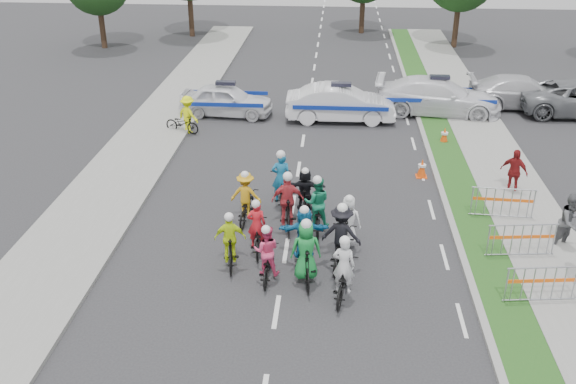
# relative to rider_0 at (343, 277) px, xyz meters

# --- Properties ---
(ground) EXTENTS (90.00, 90.00, 0.00)m
(ground) POSITION_rel_rider_0_xyz_m (-1.66, -0.81, -0.61)
(ground) COLOR #28282B
(ground) RESTS_ON ground
(curb_right) EXTENTS (0.20, 60.00, 0.12)m
(curb_right) POSITION_rel_rider_0_xyz_m (3.44, 4.19, -0.55)
(curb_right) COLOR gray
(curb_right) RESTS_ON ground
(grass_strip) EXTENTS (1.20, 60.00, 0.11)m
(grass_strip) POSITION_rel_rider_0_xyz_m (4.14, 4.19, -0.56)
(grass_strip) COLOR #1B4F19
(grass_strip) RESTS_ON ground
(sidewalk_right) EXTENTS (2.40, 60.00, 0.13)m
(sidewalk_right) POSITION_rel_rider_0_xyz_m (5.94, 4.19, -0.55)
(sidewalk_right) COLOR gray
(sidewalk_right) RESTS_ON ground
(sidewalk_left) EXTENTS (3.00, 60.00, 0.13)m
(sidewalk_left) POSITION_rel_rider_0_xyz_m (-8.16, 4.19, -0.55)
(sidewalk_left) COLOR gray
(sidewalk_left) RESTS_ON ground
(rider_0) EXTENTS (0.92, 1.89, 1.85)m
(rider_0) POSITION_rel_rider_0_xyz_m (0.00, 0.00, 0.00)
(rider_0) COLOR black
(rider_0) RESTS_ON ground
(rider_1) EXTENTS (0.89, 1.92, 1.96)m
(rider_1) POSITION_rel_rider_0_xyz_m (-0.99, 0.61, 0.15)
(rider_1) COLOR black
(rider_1) RESTS_ON ground
(rider_2) EXTENTS (0.70, 1.65, 1.68)m
(rider_2) POSITION_rel_rider_0_xyz_m (-2.06, 0.70, 0.02)
(rider_2) COLOR black
(rider_2) RESTS_ON ground
(rider_3) EXTENTS (0.91, 1.69, 1.73)m
(rider_3) POSITION_rel_rider_0_xyz_m (-3.12, 1.25, 0.06)
(rider_3) COLOR black
(rider_3) RESTS_ON ground
(rider_4) EXTENTS (1.21, 2.05, 1.99)m
(rider_4) POSITION_rel_rider_0_xyz_m (-0.07, 1.52, 0.15)
(rider_4) COLOR black
(rider_4) RESTS_ON ground
(rider_5) EXTENTS (1.47, 1.75, 1.80)m
(rider_5) POSITION_rel_rider_0_xyz_m (-1.10, 1.69, 0.15)
(rider_5) COLOR black
(rider_5) RESTS_ON ground
(rider_6) EXTENTS (0.77, 1.73, 1.71)m
(rider_6) POSITION_rel_rider_0_xyz_m (-2.49, 2.12, -0.04)
(rider_6) COLOR black
(rider_6) RESTS_ON ground
(rider_7) EXTENTS (0.81, 1.74, 1.77)m
(rider_7) POSITION_rel_rider_0_xyz_m (0.14, 2.51, 0.08)
(rider_7) COLOR black
(rider_7) RESTS_ON ground
(rider_8) EXTENTS (0.83, 1.90, 1.90)m
(rider_8) POSITION_rel_rider_0_xyz_m (-0.81, 3.48, 0.09)
(rider_8) COLOR black
(rider_8) RESTS_ON ground
(rider_9) EXTENTS (1.04, 1.93, 1.98)m
(rider_9) POSITION_rel_rider_0_xyz_m (-1.70, 3.51, 0.15)
(rider_9) COLOR black
(rider_9) RESTS_ON ground
(rider_10) EXTENTS (1.03, 1.78, 1.76)m
(rider_10) POSITION_rel_rider_0_xyz_m (-3.06, 3.96, 0.08)
(rider_10) COLOR black
(rider_10) RESTS_ON ground
(rider_11) EXTENTS (1.33, 1.58, 1.65)m
(rider_11) POSITION_rel_rider_0_xyz_m (-1.23, 4.62, 0.09)
(rider_11) COLOR black
(rider_11) RESTS_ON ground
(rider_12) EXTENTS (0.93, 2.05, 2.02)m
(rider_12) POSITION_rel_rider_0_xyz_m (-2.05, 5.14, 0.05)
(rider_12) COLOR black
(rider_12) RESTS_ON ground
(police_car_0) EXTENTS (4.41, 2.09, 1.46)m
(police_car_0) POSITION_rel_rider_0_xyz_m (-5.39, 14.25, 0.11)
(police_car_0) COLOR white
(police_car_0) RESTS_ON ground
(police_car_1) EXTENTS (4.95, 1.85, 1.61)m
(police_car_1) POSITION_rel_rider_0_xyz_m (-0.12, 13.88, 0.19)
(police_car_1) COLOR white
(police_car_1) RESTS_ON ground
(police_car_2) EXTENTS (6.02, 3.02, 1.68)m
(police_car_2) POSITION_rel_rider_0_xyz_m (4.39, 15.19, 0.23)
(police_car_2) COLOR white
(police_car_2) RESTS_ON ground
(civilian_sedan) EXTENTS (5.23, 2.23, 1.50)m
(civilian_sedan) POSITION_rel_rider_0_xyz_m (8.56, 16.47, 0.14)
(civilian_sedan) COLOR silver
(civilian_sedan) RESTS_ON ground
(spectator_1) EXTENTS (1.07, 1.00, 1.76)m
(spectator_1) POSITION_rel_rider_0_xyz_m (6.58, 2.97, 0.27)
(spectator_1) COLOR #535458
(spectator_1) RESTS_ON ground
(spectator_2) EXTENTS (1.02, 0.87, 1.64)m
(spectator_2) POSITION_rel_rider_0_xyz_m (5.84, 6.67, 0.21)
(spectator_2) COLOR maroon
(spectator_2) RESTS_ON ground
(marshal_hiviz) EXTENTS (1.21, 1.08, 1.63)m
(marshal_hiviz) POSITION_rel_rider_0_xyz_m (-6.64, 11.82, 0.20)
(marshal_hiviz) COLOR #EDFF0D
(marshal_hiviz) RESTS_ON ground
(barrier_0) EXTENTS (2.05, 0.75, 1.12)m
(barrier_0) POSITION_rel_rider_0_xyz_m (5.04, 0.04, -0.05)
(barrier_0) COLOR #A5A8AD
(barrier_0) RESTS_ON ground
(barrier_1) EXTENTS (2.05, 0.73, 1.12)m
(barrier_1) POSITION_rel_rider_0_xyz_m (5.04, 2.27, -0.05)
(barrier_1) COLOR #A5A8AD
(barrier_1) RESTS_ON ground
(barrier_2) EXTENTS (2.02, 0.61, 1.12)m
(barrier_2) POSITION_rel_rider_0_xyz_m (5.04, 4.65, -0.05)
(barrier_2) COLOR #A5A8AD
(barrier_2) RESTS_ON ground
(cone_0) EXTENTS (0.40, 0.40, 0.70)m
(cone_0) POSITION_rel_rider_0_xyz_m (2.89, 7.85, -0.27)
(cone_0) COLOR #F24C0C
(cone_0) RESTS_ON ground
(cone_1) EXTENTS (0.40, 0.40, 0.70)m
(cone_1) POSITION_rel_rider_0_xyz_m (4.19, 11.33, -0.27)
(cone_1) COLOR #F24C0C
(cone_1) RESTS_ON ground
(parked_bike) EXTENTS (1.68, 1.01, 0.84)m
(parked_bike) POSITION_rel_rider_0_xyz_m (-6.92, 11.78, -0.19)
(parked_bike) COLOR black
(parked_bike) RESTS_ON ground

